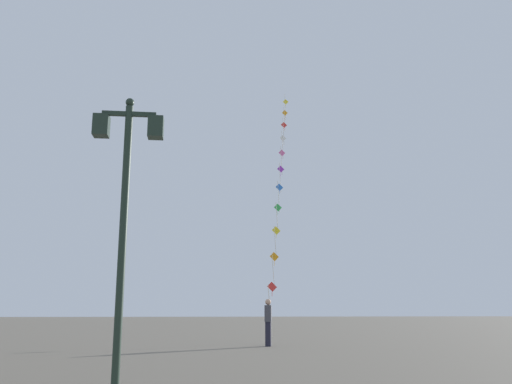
% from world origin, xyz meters
% --- Properties ---
extents(ground_plane, '(160.00, 160.00, 0.00)m').
position_xyz_m(ground_plane, '(0.00, 20.00, 0.00)').
color(ground_plane, '#756B5B').
extents(twin_lantern_lamp_post, '(1.27, 0.28, 5.20)m').
position_xyz_m(twin_lantern_lamp_post, '(-1.79, 7.53, 3.58)').
color(twin_lantern_lamp_post, '#1E2D23').
rests_on(twin_lantern_lamp_post, ground_plane).
extents(kite_train, '(3.81, 16.86, 17.09)m').
position_xyz_m(kite_train, '(4.19, 28.15, 8.89)').
color(kite_train, brown).
rests_on(kite_train, ground_plane).
extents(kite_flyer, '(0.31, 0.63, 1.71)m').
position_xyz_m(kite_flyer, '(2.17, 18.19, 0.90)').
color(kite_flyer, '#1E1E2D').
rests_on(kite_flyer, ground_plane).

